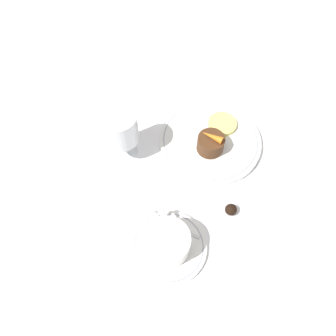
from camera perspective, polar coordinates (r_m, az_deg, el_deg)
ground_plane at (r=0.77m, az=3.83°, el=3.37°), size 3.00×3.00×0.00m
dinner_plate at (r=0.78m, az=7.34°, el=4.74°), size 0.24×0.24×0.01m
saucer at (r=0.66m, az=0.13°, el=-13.56°), size 0.15×0.15×0.01m
coffee_cup at (r=0.63m, az=-0.05°, el=-12.81°), size 0.11×0.09×0.06m
spoon at (r=0.67m, az=-0.11°, el=-9.33°), size 0.08×0.10×0.00m
wine_glass at (r=0.70m, az=-8.31°, el=6.66°), size 0.08×0.08×0.13m
fork at (r=0.89m, az=4.59°, el=13.58°), size 0.05×0.17×0.01m
dessert_cake at (r=0.74m, az=7.43°, el=4.25°), size 0.06×0.06×0.04m
carrot_garnish at (r=0.72m, az=7.67°, el=5.47°), size 0.04×0.05×0.02m
pineapple_slice at (r=0.80m, az=9.42°, el=7.58°), size 0.07×0.07×0.01m
chocolate_truffle at (r=0.69m, az=10.90°, el=-7.13°), size 0.02×0.02×0.02m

